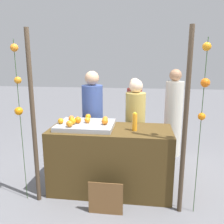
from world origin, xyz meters
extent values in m
plane|color=slate|center=(0.00, 0.00, 0.00)|extent=(24.00, 24.00, 0.00)
cube|color=#4C3819|center=(0.00, 0.00, 0.46)|extent=(1.68, 0.72, 0.92)
cube|color=#9EA0A5|center=(-0.36, 0.02, 0.95)|extent=(0.78, 0.61, 0.06)
sphere|color=orange|center=(-0.37, 0.22, 1.02)|extent=(0.08, 0.08, 0.08)
sphere|color=orange|center=(-0.08, -0.02, 1.02)|extent=(0.09, 0.09, 0.09)
sphere|color=orange|center=(-0.10, 0.13, 1.02)|extent=(0.08, 0.08, 0.08)
sphere|color=orange|center=(-0.52, -0.07, 1.02)|extent=(0.09, 0.09, 0.09)
sphere|color=orange|center=(-0.33, 0.03, 1.02)|extent=(0.08, 0.08, 0.08)
sphere|color=orange|center=(-0.69, -0.06, 1.02)|extent=(0.08, 0.08, 0.08)
sphere|color=orange|center=(-0.46, 0.00, 1.02)|extent=(0.09, 0.09, 0.09)
sphere|color=orange|center=(-0.52, -0.20, 1.02)|extent=(0.09, 0.09, 0.09)
sphere|color=orange|center=(-0.58, 0.08, 1.02)|extent=(0.09, 0.09, 0.09)
cylinder|color=orange|center=(0.33, -0.05, 1.04)|extent=(0.07, 0.07, 0.23)
cylinder|color=yellow|center=(0.33, -0.05, 1.16)|extent=(0.04, 0.04, 0.02)
cube|color=brown|center=(0.02, -0.58, 0.20)|extent=(0.42, 0.01, 0.43)
cube|color=black|center=(0.02, -0.57, 0.20)|extent=(0.40, 0.02, 0.41)
cylinder|color=#384C8C|center=(-0.38, 0.58, 0.72)|extent=(0.34, 0.34, 1.45)
sphere|color=tan|center=(-0.38, 0.58, 1.56)|extent=(0.23, 0.23, 0.23)
cylinder|color=tan|center=(0.32, 0.54, 0.67)|extent=(0.31, 0.31, 1.35)
sphere|color=beige|center=(0.32, 0.54, 1.45)|extent=(0.21, 0.21, 0.21)
cylinder|color=maroon|center=(0.27, 1.53, 0.65)|extent=(0.30, 0.30, 1.29)
sphere|color=beige|center=(0.27, 1.53, 1.39)|extent=(0.20, 0.20, 0.20)
cylinder|color=beige|center=(1.02, 1.42, 0.72)|extent=(0.34, 0.34, 1.45)
sphere|color=#A87A59|center=(1.02, 1.42, 1.56)|extent=(0.23, 0.23, 0.23)
cylinder|color=#473828|center=(-0.92, -0.40, 1.11)|extent=(0.06, 0.06, 2.22)
cylinder|color=#473828|center=(0.92, -0.40, 1.11)|extent=(0.06, 0.06, 2.22)
cylinder|color=#2D4C23|center=(-1.10, -0.39, 1.04)|extent=(0.01, 0.01, 2.09)
sphere|color=orange|center=(-1.09, -0.40, 1.99)|extent=(0.09, 0.09, 0.09)
sphere|color=orange|center=(-1.09, -0.39, 1.61)|extent=(0.09, 0.09, 0.09)
sphere|color=orange|center=(-1.10, -0.40, 1.22)|extent=(0.10, 0.10, 0.10)
cylinder|color=#2D4C23|center=(1.10, -0.39, 1.04)|extent=(0.01, 0.01, 2.09)
sphere|color=orange|center=(1.09, -0.38, 1.99)|extent=(0.09, 0.09, 0.09)
sphere|color=orange|center=(1.10, -0.40, 1.61)|extent=(0.10, 0.10, 0.10)
sphere|color=orange|center=(1.10, -0.39, 1.22)|extent=(0.08, 0.08, 0.08)
camera|label=1|loc=(0.43, -3.09, 1.86)|focal=37.75mm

